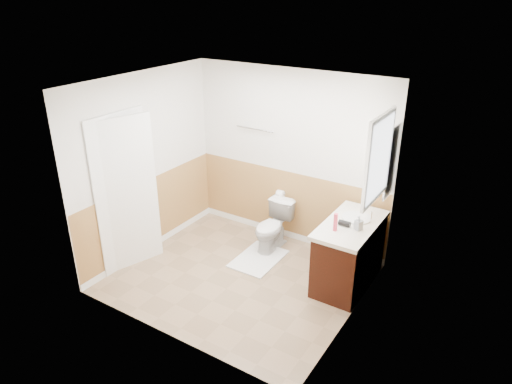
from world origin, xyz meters
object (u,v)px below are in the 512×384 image
Objects in this scene: lotion_bottle at (335,222)px; vanity_cabinet at (349,255)px; toilet at (272,227)px; bath_mat at (259,259)px; soap_dispenser at (359,223)px.

vanity_cabinet is at bearing 70.14° from lotion_bottle.
toilet is at bearing 169.57° from vanity_cabinet.
bath_mat is at bearing -173.32° from vanity_cabinet.
lotion_bottle reaches higher than vanity_cabinet.
bath_mat is 1.64m from soap_dispenser.
soap_dispenser is (1.35, -0.33, 0.60)m from toilet.
bath_mat is 0.73× the size of vanity_cabinet.
vanity_cabinet is at bearing -10.80° from toilet.
lotion_bottle is at bearing -24.33° from toilet.
lotion_bottle reaches higher than toilet.
soap_dispenser is at bearing -41.15° from vanity_cabinet.
lotion_bottle is (1.13, -0.13, 0.95)m from bath_mat.
vanity_cabinet is at bearing 138.85° from soap_dispenser.
toilet is 3.90× the size of soap_dispenser.
lotion_bottle is 0.28m from soap_dispenser.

